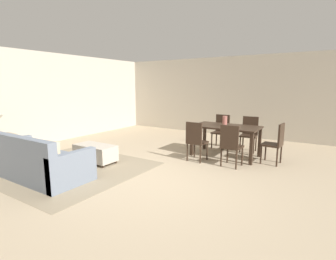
{
  "coord_description": "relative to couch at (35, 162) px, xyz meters",
  "views": [
    {
      "loc": [
        2.74,
        -3.69,
        1.74
      ],
      "look_at": [
        -0.27,
        1.03,
        0.76
      ],
      "focal_mm": 27.36,
      "sensor_mm": 36.0,
      "label": 1
    }
  ],
  "objects": [
    {
      "name": "dining_chair_far_right",
      "position": [
        2.92,
        4.15,
        0.23
      ],
      "size": [
        0.43,
        0.43,
        0.92
      ],
      "color": "#332319",
      "rests_on": "ground_plane"
    },
    {
      "name": "dining_chair_near_right",
      "position": [
        2.96,
        2.58,
        0.23
      ],
      "size": [
        0.42,
        0.42,
        0.92
      ],
      "color": "#332319",
      "rests_on": "ground_plane"
    },
    {
      "name": "wall_left",
      "position": [
        -2.56,
        1.58,
        1.06
      ],
      "size": [
        0.12,
        11.0,
        2.7
      ],
      "primitive_type": "cube",
      "color": "#BCB2A0",
      "rests_on": "ground_plane"
    },
    {
      "name": "wall_back",
      "position": [
        1.94,
        6.08,
        1.06
      ],
      "size": [
        9.0,
        0.12,
        2.7
      ],
      "primitive_type": "cube",
      "color": "#BCB2A0",
      "rests_on": "ground_plane"
    },
    {
      "name": "area_rug",
      "position": [
        0.13,
        0.65,
        -0.29
      ],
      "size": [
        3.0,
        2.8,
        0.01
      ],
      "primitive_type": "cube",
      "color": "gray",
      "rests_on": "ground_plane"
    },
    {
      "name": "ottoman_table",
      "position": [
        0.26,
        1.25,
        -0.06
      ],
      "size": [
        0.98,
        0.49,
        0.41
      ],
      "color": "#B7AD9E",
      "rests_on": "ground_plane"
    },
    {
      "name": "dining_chair_far_left",
      "position": [
        2.13,
        4.18,
        0.23
      ],
      "size": [
        0.4,
        0.4,
        0.92
      ],
      "color": "#332319",
      "rests_on": "ground_plane"
    },
    {
      "name": "ground_plane",
      "position": [
        1.94,
        1.08,
        -0.29
      ],
      "size": [
        10.8,
        10.8,
        0.0
      ],
      "primitive_type": "plane",
      "color": "tan"
    },
    {
      "name": "dining_chair_head_east",
      "position": [
        3.73,
        3.31,
        0.23
      ],
      "size": [
        0.43,
        0.43,
        0.92
      ],
      "color": "#332319",
      "rests_on": "ground_plane"
    },
    {
      "name": "dining_chair_near_left",
      "position": [
        2.14,
        2.56,
        0.23
      ],
      "size": [
        0.42,
        0.42,
        0.92
      ],
      "color": "#332319",
      "rests_on": "ground_plane"
    },
    {
      "name": "vase_centerpiece",
      "position": [
        2.52,
        3.38,
        0.59
      ],
      "size": [
        0.11,
        0.11,
        0.23
      ],
      "primitive_type": "cylinder",
      "color": "#B26659",
      "rests_on": "dining_table"
    },
    {
      "name": "couch",
      "position": [
        0.0,
        0.0,
        0.0
      ],
      "size": [
        2.23,
        0.94,
        0.86
      ],
      "color": "slate",
      "rests_on": "ground_plane"
    },
    {
      "name": "dining_table",
      "position": [
        2.56,
        3.35,
        0.37
      ],
      "size": [
        1.59,
        0.89,
        0.76
      ],
      "color": "#332319",
      "rests_on": "ground_plane"
    }
  ]
}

